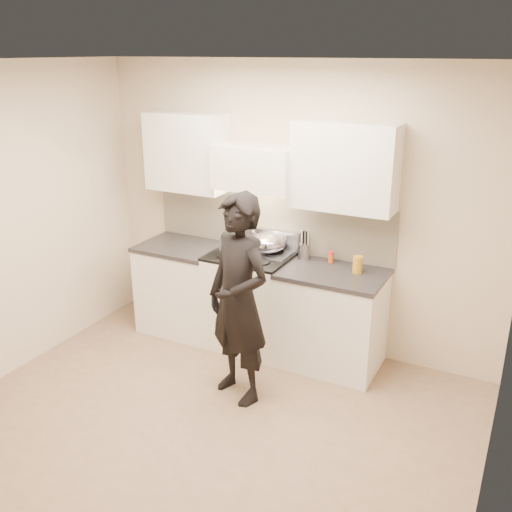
# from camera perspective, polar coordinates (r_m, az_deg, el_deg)

# --- Properties ---
(ground_plane) EXTENTS (4.00, 4.00, 0.00)m
(ground_plane) POSITION_cam_1_polar(r_m,az_deg,el_deg) (4.61, -5.64, -17.07)
(ground_plane) COLOR #8B7258
(room_shell) EXTENTS (4.04, 3.54, 2.70)m
(room_shell) POSITION_cam_1_polar(r_m,az_deg,el_deg) (4.20, -4.32, 3.70)
(room_shell) COLOR beige
(room_shell) RESTS_ON ground
(stove) EXTENTS (0.76, 0.65, 0.96)m
(stove) POSITION_cam_1_polar(r_m,az_deg,el_deg) (5.56, -0.55, -4.39)
(stove) COLOR white
(stove) RESTS_ON ground
(counter_right) EXTENTS (0.92, 0.67, 0.92)m
(counter_right) POSITION_cam_1_polar(r_m,az_deg,el_deg) (5.27, 7.53, -6.19)
(counter_right) COLOR white
(counter_right) RESTS_ON ground
(counter_left) EXTENTS (0.82, 0.67, 0.92)m
(counter_left) POSITION_cam_1_polar(r_m,az_deg,el_deg) (5.94, -7.25, -3.07)
(counter_left) COLOR white
(counter_left) RESTS_ON ground
(wok) EXTENTS (0.35, 0.43, 0.28)m
(wok) POSITION_cam_1_polar(r_m,az_deg,el_deg) (5.37, 1.21, 1.34)
(wok) COLOR silver
(wok) RESTS_ON stove
(stock_pot) EXTENTS (0.31, 0.22, 0.14)m
(stock_pot) POSITION_cam_1_polar(r_m,az_deg,el_deg) (5.34, -2.57, 0.97)
(stock_pot) COLOR silver
(stock_pot) RESTS_ON stove
(utensil_crock) EXTENTS (0.10, 0.10, 0.27)m
(utensil_crock) POSITION_cam_1_polar(r_m,az_deg,el_deg) (5.34, 4.83, 0.59)
(utensil_crock) COLOR #A9A9B3
(utensil_crock) RESTS_ON counter_right
(spice_jar) EXTENTS (0.05, 0.05, 0.11)m
(spice_jar) POSITION_cam_1_polar(r_m,az_deg,el_deg) (5.28, 7.51, -0.10)
(spice_jar) COLOR #DD5616
(spice_jar) RESTS_ON counter_right
(oil_glass) EXTENTS (0.09, 0.09, 0.15)m
(oil_glass) POSITION_cam_1_polar(r_m,az_deg,el_deg) (5.07, 10.14, -0.84)
(oil_glass) COLOR #B9821E
(oil_glass) RESTS_ON counter_right
(person) EXTENTS (0.75, 0.63, 1.76)m
(person) POSITION_cam_1_polar(r_m,az_deg,el_deg) (4.58, -1.75, -4.41)
(person) COLOR black
(person) RESTS_ON ground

